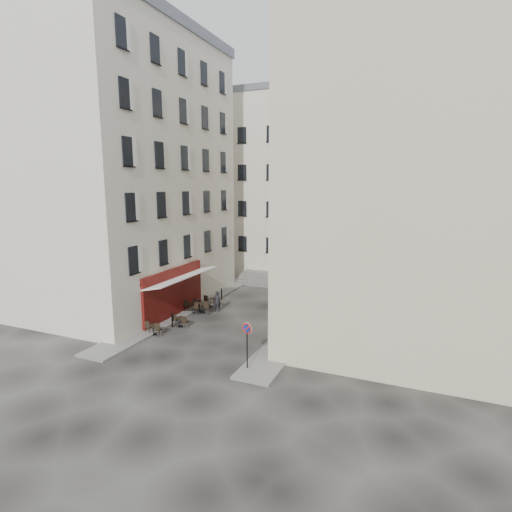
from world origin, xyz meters
The scene contains 18 objects.
ground centered at (0.00, 0.00, 0.00)m, with size 90.00×90.00×0.00m, color black.
sidewalk_left centered at (-4.50, 4.00, 0.06)m, with size 2.00×22.00×0.12m, color slate.
sidewalk_right centered at (4.50, 3.00, 0.06)m, with size 2.00×18.00×0.12m, color slate.
building_left centered at (-10.50, 3.00, 10.31)m, with size 12.20×16.20×20.60m.
building_right centered at (10.50, 3.50, 9.31)m, with size 12.20×14.20×18.60m.
building_back centered at (-1.00, 19.00, 9.31)m, with size 18.20×10.20×18.60m.
cafe_storefront centered at (-4.32, 1.00, 1.88)m, with size 1.74×7.30×3.50m.
stone_steps centered at (0.00, 12.57, 0.40)m, with size 9.00×3.15×0.80m.
bollard_near centered at (-3.25, -1.00, 0.53)m, with size 0.12×0.12×0.98m.
bollard_mid centered at (-3.25, 2.50, 0.53)m, with size 0.12×0.12×0.98m.
bollard_far centered at (-3.25, 6.00, 0.53)m, with size 0.12×0.12×0.98m.
no_parking_sign centered at (3.85, -4.74, 1.77)m, with size 0.56×0.17×2.50m.
bistro_table_a centered at (-3.51, -2.61, 0.43)m, with size 1.18×0.55×0.83m.
bistro_table_b centered at (-2.79, -0.75, 0.42)m, with size 1.16×0.54×0.81m.
bistro_table_c centered at (-3.60, 2.06, 0.47)m, with size 1.30×0.61×0.91m.
bistro_table_d centered at (-2.93, 2.35, 0.49)m, with size 1.37×0.64×0.97m.
bistro_table_e centered at (-3.11, 3.99, 0.43)m, with size 1.19×0.56×0.83m.
pedestrian centered at (-2.11, 3.12, 0.78)m, with size 0.57×0.37×1.56m, color black.
Camera 1 is at (11.64, -22.07, 9.29)m, focal length 28.00 mm.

